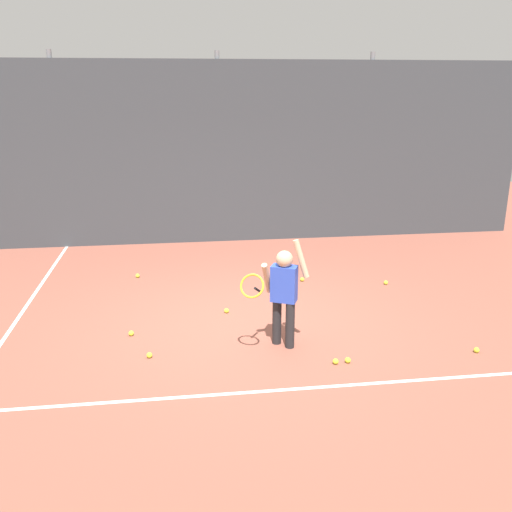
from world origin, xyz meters
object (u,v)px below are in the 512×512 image
Objects in this scene: tennis_ball_3 at (138,276)px; tennis_ball_4 at (348,360)px; tennis_ball_7 at (386,283)px; tennis_ball_0 at (149,355)px; tennis_ball_5 at (477,350)px; tennis_ball_8 at (131,333)px; tennis_player at (283,290)px; tennis_ball_1 at (302,279)px; tennis_ball_2 at (227,311)px; tennis_ball_6 at (336,361)px.

tennis_ball_3 and tennis_ball_4 have the same top height.
tennis_ball_0 is at bearing -151.03° from tennis_ball_7.
tennis_ball_3 is at bearing 128.06° from tennis_ball_4.
tennis_ball_8 is at bearing 166.01° from tennis_ball_5.
tennis_ball_0 is at bearing -151.22° from tennis_player.
tennis_ball_5 is at bearing -5.79° from tennis_ball_0.
tennis_ball_0 is 1.00× the size of tennis_ball_1.
tennis_ball_7 is at bearing -12.43° from tennis_ball_3.
tennis_ball_5 is at bearing -13.99° from tennis_ball_8.
tennis_ball_2 and tennis_ball_6 have the same top height.
tennis_player is 1.03m from tennis_ball_6.
tennis_ball_2 is at bearing 124.01° from tennis_ball_6.
tennis_ball_8 is at bearing -155.69° from tennis_ball_2.
tennis_ball_7 is (-0.23, 2.39, 0.00)m from tennis_ball_5.
tennis_ball_0 is 1.00× the size of tennis_ball_2.
tennis_ball_7 is at bearing 28.97° from tennis_ball_0.
tennis_ball_0 is at bearing 168.23° from tennis_ball_6.
tennis_ball_5 is (3.85, -0.39, 0.00)m from tennis_ball_0.
tennis_ball_0 is 4.14m from tennis_ball_7.
tennis_ball_7 and tennis_ball_8 have the same top height.
tennis_ball_5 is 1.00× the size of tennis_ball_6.
tennis_player is 1.42m from tennis_ball_2.
tennis_ball_6 is (2.44, -3.31, 0.00)m from tennis_ball_3.
tennis_player is 2.45m from tennis_ball_1.
tennis_ball_5 is (4.18, -3.26, 0.00)m from tennis_ball_3.
tennis_ball_4 is (2.59, -3.31, 0.00)m from tennis_ball_3.
tennis_ball_0 is 0.68m from tennis_ball_8.
tennis_ball_5 is at bearing 12.61° from tennis_player.
tennis_ball_4 is at bearing -119.17° from tennis_ball_7.
tennis_ball_4 is 2.79m from tennis_ball_7.
tennis_player is 20.46× the size of tennis_ball_3.
tennis_ball_5 is 1.00× the size of tennis_ball_7.
tennis_ball_8 is (-2.59, -1.70, 0.00)m from tennis_ball_1.
tennis_ball_7 is (1.29, -0.33, 0.00)m from tennis_ball_1.
tennis_player is at bearing -136.92° from tennis_ball_7.
tennis_ball_3 is at bearing 167.57° from tennis_ball_7.
tennis_player is at bearing -61.92° from tennis_ball_2.
tennis_ball_8 is (-3.88, -1.37, 0.00)m from tennis_ball_7.
tennis_ball_1 is at bearing 40.44° from tennis_ball_2.
tennis_ball_0 is at bearing -134.95° from tennis_ball_1.
tennis_ball_5 is (1.52, -2.72, 0.00)m from tennis_ball_1.
tennis_ball_8 is at bearing -146.70° from tennis_ball_1.
tennis_ball_7 is 1.00× the size of tennis_ball_8.
tennis_ball_5 and tennis_ball_7 have the same top height.
tennis_ball_0 is 1.00× the size of tennis_ball_6.
tennis_ball_5 is 1.00× the size of tennis_ball_8.
tennis_ball_1 is 1.00× the size of tennis_ball_5.
tennis_ball_0 is 1.00× the size of tennis_ball_8.
tennis_ball_2 is 1.00× the size of tennis_ball_8.
tennis_player is 20.46× the size of tennis_ball_4.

